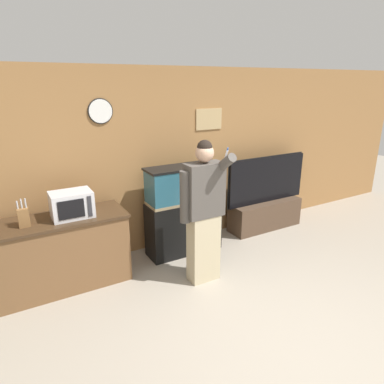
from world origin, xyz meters
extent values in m
plane|color=gray|center=(0.00, 0.00, 0.00)|extent=(18.00, 18.00, 0.00)
cube|color=olive|center=(0.00, 2.56, 1.30)|extent=(10.00, 0.06, 2.60)
cube|color=tan|center=(0.57, 2.52, 1.86)|extent=(0.45, 0.02, 0.31)
cylinder|color=white|center=(-1.05, 2.52, 2.04)|extent=(0.29, 0.03, 0.29)
cylinder|color=black|center=(-1.05, 2.52, 2.04)|extent=(0.32, 0.01, 0.32)
cube|color=brown|center=(-1.78, 2.11, 0.42)|extent=(1.56, 0.59, 0.85)
cube|color=#3D2A19|center=(-1.78, 2.11, 0.87)|extent=(1.60, 0.63, 0.03)
cube|color=silver|center=(-1.59, 2.07, 1.04)|extent=(0.46, 0.33, 0.31)
cube|color=black|center=(-1.63, 1.91, 1.04)|extent=(0.29, 0.01, 0.21)
cube|color=#2D2D33|center=(-1.42, 1.91, 1.04)|extent=(0.05, 0.01, 0.24)
cube|color=brown|center=(-2.10, 2.05, 0.99)|extent=(0.12, 0.11, 0.21)
cylinder|color=#B7B7BC|center=(-2.14, 2.05, 1.13)|extent=(0.02, 0.02, 0.08)
cylinder|color=#B7B7BC|center=(-2.10, 2.05, 1.14)|extent=(0.02, 0.02, 0.09)
cylinder|color=#B7B7BC|center=(-2.06, 2.05, 1.14)|extent=(0.02, 0.02, 0.10)
cylinder|color=#B7B7BC|center=(-2.14, 2.10, 1.13)|extent=(0.02, 0.02, 0.08)
cylinder|color=#B7B7BC|center=(-2.10, 2.10, 1.14)|extent=(0.02, 0.02, 0.09)
cylinder|color=#B7B7BC|center=(-2.06, 2.10, 1.13)|extent=(0.02, 0.02, 0.07)
cube|color=black|center=(-0.06, 2.16, 0.39)|extent=(1.08, 0.39, 0.78)
cube|color=#937F5B|center=(-0.06, 2.16, 0.80)|extent=(1.04, 0.38, 0.04)
cube|color=#285B70|center=(-0.06, 2.16, 1.03)|extent=(1.03, 0.37, 0.49)
cube|color=black|center=(-0.06, 2.16, 1.27)|extent=(1.08, 0.39, 0.03)
cube|color=#4C3828|center=(1.54, 2.23, 0.24)|extent=(1.29, 0.40, 0.48)
cube|color=black|center=(1.54, 2.23, 0.85)|extent=(1.52, 0.05, 0.75)
cube|color=black|center=(1.54, 2.26, 0.85)|extent=(1.55, 0.01, 0.78)
cube|color=#BCAD89|center=(-0.21, 1.38, 0.43)|extent=(0.37, 0.21, 0.86)
cube|color=#4C4742|center=(-0.21, 1.38, 1.18)|extent=(0.47, 0.22, 0.65)
sphere|color=tan|center=(-0.21, 1.38, 1.63)|extent=(0.22, 0.22, 0.22)
sphere|color=black|center=(-0.21, 1.38, 1.69)|extent=(0.18, 0.18, 0.18)
cylinder|color=#4C4742|center=(-0.47, 1.38, 1.14)|extent=(0.12, 0.12, 0.61)
cylinder|color=#4C4742|center=(-0.02, 1.24, 1.51)|extent=(0.11, 0.34, 0.28)
cylinder|color=white|center=(-0.02, 1.22, 1.61)|extent=(0.02, 0.06, 0.11)
cylinder|color=#2856B2|center=(-0.02, 1.20, 1.67)|extent=(0.02, 0.03, 0.05)
camera|label=1|loc=(-2.23, -1.85, 2.40)|focal=32.00mm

